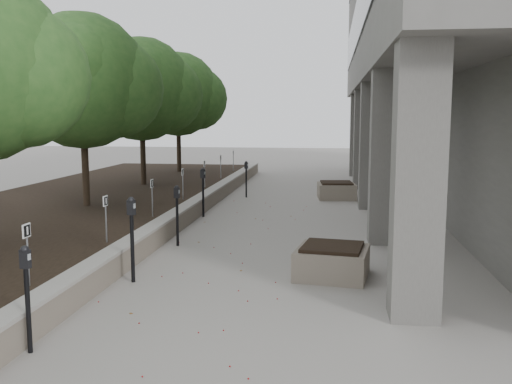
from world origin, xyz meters
The scene contains 21 objects.
ground centered at (0.00, 0.00, 0.00)m, with size 90.00×90.00×0.00m, color gray.
retaining_wall centered at (-1.82, 9.00, 0.25)m, with size 0.39×26.00×0.50m, color gray, non-canonical shape.
planting_bed centered at (-5.50, 9.00, 0.20)m, with size 7.00×26.00×0.40m, color black.
crabapple_tree_3 centered at (-4.80, 8.00, 3.12)m, with size 4.60×4.00×5.44m, color #28531F, non-canonical shape.
crabapple_tree_4 centered at (-4.80, 13.00, 3.12)m, with size 4.60×4.00×5.44m, color #28531F, non-canonical shape.
crabapple_tree_5 centered at (-4.80, 18.00, 3.12)m, with size 4.60×4.00×5.44m, color #28531F, non-canonical shape.
parking_sign_2 centered at (-2.35, 0.50, 0.88)m, with size 0.04×0.22×0.96m, color black, non-canonical shape.
parking_sign_3 centered at (-2.35, 3.50, 0.88)m, with size 0.04×0.22×0.96m, color black, non-canonical shape.
parking_sign_4 centered at (-2.35, 6.50, 0.88)m, with size 0.04×0.22×0.96m, color black, non-canonical shape.
parking_sign_5 centered at (-2.35, 9.50, 0.88)m, with size 0.04×0.22×0.96m, color black, non-canonical shape.
parking_sign_6 centered at (-2.35, 12.50, 0.88)m, with size 0.04×0.22×0.96m, color black, non-canonical shape.
parking_sign_7 centered at (-2.35, 15.50, 0.88)m, with size 0.04×0.22×0.96m, color black, non-canonical shape.
parking_sign_8 centered at (-2.35, 18.50, 0.88)m, with size 0.04×0.22×0.96m, color black, non-canonical shape.
parking_meter_1 centered at (-1.55, -0.94, 0.69)m, with size 0.14×0.10×1.38m, color black, non-canonical shape.
parking_meter_2 centered at (-1.32, 2.16, 0.77)m, with size 0.15×0.11×1.55m, color black, non-canonical shape.
parking_meter_3 centered at (-1.29, 5.04, 0.70)m, with size 0.14×0.10×1.40m, color black, non-canonical shape.
parking_meter_4 centered at (-1.55, 8.78, 0.73)m, with size 0.14×0.10×1.45m, color black, non-canonical shape.
parking_meter_5 centered at (-0.89, 12.89, 0.66)m, with size 0.13×0.09×1.33m, color black, non-canonical shape.
planter_front centered at (2.21, 3.00, 0.30)m, with size 1.27×1.27×0.59m, color gray, non-canonical shape.
planter_back centered at (2.36, 13.03, 0.30)m, with size 1.30×1.30×0.61m, color gray, non-canonical shape.
berry_scatter centered at (-0.10, 5.00, 0.01)m, with size 3.30×14.10×0.02m, color #980B0D, non-canonical shape.
Camera 1 is at (2.17, -7.28, 2.96)m, focal length 39.67 mm.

